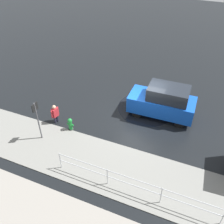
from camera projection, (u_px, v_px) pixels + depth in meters
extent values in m
plane|color=black|center=(138.00, 118.00, 15.29)|extent=(60.00, 60.00, 0.00)
cube|color=slate|center=(111.00, 167.00, 12.22)|extent=(24.00, 3.20, 0.04)
cube|color=blue|center=(161.00, 104.00, 15.04)|extent=(3.94, 1.80, 0.99)
cube|color=#1E232B|center=(168.00, 93.00, 14.40)|extent=(2.38, 1.55, 0.77)
cylinder|color=black|center=(137.00, 113.00, 15.19)|extent=(0.61, 0.23, 0.60)
cylinder|color=black|center=(143.00, 100.00, 16.23)|extent=(0.61, 0.23, 0.60)
cylinder|color=black|center=(179.00, 123.00, 14.45)|extent=(0.61, 0.23, 0.60)
cylinder|color=black|center=(183.00, 109.00, 15.50)|extent=(0.61, 0.23, 0.60)
cylinder|color=#197A2D|center=(70.00, 125.00, 14.24)|extent=(0.22, 0.22, 0.62)
sphere|color=#197A2D|center=(70.00, 121.00, 14.02)|extent=(0.26, 0.26, 0.26)
cylinder|color=#197A2D|center=(73.00, 125.00, 14.15)|extent=(0.10, 0.09, 0.09)
cylinder|color=#197A2D|center=(68.00, 124.00, 14.25)|extent=(0.10, 0.09, 0.09)
cylinder|color=#2D2D2D|center=(71.00, 129.00, 14.42)|extent=(0.31, 0.31, 0.06)
cube|color=#B2262D|center=(55.00, 112.00, 14.53)|extent=(0.31, 0.40, 0.55)
sphere|color=tan|center=(54.00, 107.00, 14.29)|extent=(0.22, 0.22, 0.22)
cylinder|color=#1E1E2D|center=(57.00, 118.00, 14.90)|extent=(0.13, 0.13, 0.45)
cylinder|color=#1E1E2D|center=(55.00, 120.00, 14.78)|extent=(0.13, 0.13, 0.45)
cylinder|color=#B2262D|center=(58.00, 110.00, 14.68)|extent=(0.09, 0.09, 0.50)
cylinder|color=#B2262D|center=(52.00, 114.00, 14.38)|extent=(0.09, 0.09, 0.50)
cylinder|color=#B7BABF|center=(223.00, 217.00, 9.66)|extent=(0.04, 0.04, 1.05)
cylinder|color=#B7BABF|center=(161.00, 196.00, 10.41)|extent=(0.04, 0.04, 1.05)
cylinder|color=#B7BABF|center=(107.00, 177.00, 11.15)|extent=(0.04, 0.04, 1.05)
cylinder|color=#B7BABF|center=(60.00, 161.00, 11.90)|extent=(0.04, 0.04, 1.05)
cylinder|color=#B7BABF|center=(134.00, 179.00, 10.49)|extent=(7.35, 0.04, 0.04)
cylinder|color=#B7BABF|center=(133.00, 185.00, 10.75)|extent=(7.35, 0.04, 0.04)
cylinder|color=#4C4C51|center=(38.00, 122.00, 13.14)|extent=(0.07, 0.07, 2.40)
cube|color=black|center=(35.00, 107.00, 12.55)|extent=(0.04, 0.44, 0.44)
cylinder|color=black|center=(146.00, 108.00, 16.05)|extent=(3.66, 3.66, 0.01)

